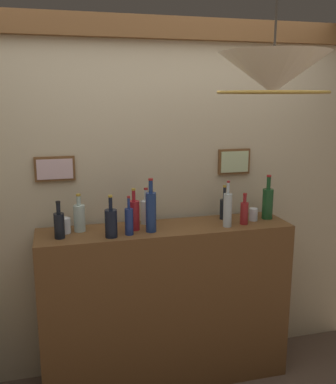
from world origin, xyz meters
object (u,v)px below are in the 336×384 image
Objects in this scene: liquor_bottle_mezcal at (111,223)px; glass_tumbler_rocks at (65,226)px; liquor_bottle_tequila at (244,212)px; liquor_bottle_brandy at (268,202)px; liquor_bottle_amaro at (129,221)px; liquor_bottle_bourbon at (146,211)px; liquor_bottle_vodka at (59,224)px; liquor_bottle_whiskey at (134,215)px; pendant_lamp at (273,74)px; liquor_bottle_port at (224,208)px; liquor_bottle_vermouth at (151,211)px; liquor_bottle_gin at (228,209)px; liquor_bottle_rum at (79,217)px; glass_tumbler_highball at (253,214)px.

liquor_bottle_mezcal reaches higher than glass_tumbler_rocks.
liquor_bottle_brandy is at bearing 21.49° from liquor_bottle_tequila.
liquor_bottle_amaro is 0.26m from liquor_bottle_bourbon.
liquor_bottle_whiskey is at bearing 6.49° from liquor_bottle_vodka.
glass_tumbler_rocks is 0.16× the size of pendant_lamp.
liquor_bottle_brandy reaches higher than liquor_bottle_port.
liquor_bottle_vermouth is (0.15, 0.03, 0.05)m from liquor_bottle_amaro.
liquor_bottle_tequila is 0.89× the size of liquor_bottle_port.
liquor_bottle_port is at bearing 2.43° from glass_tumbler_rocks.
liquor_bottle_tequila is at bearing 3.15° from liquor_bottle_mezcal.
liquor_bottle_bourbon is at bearing 48.58° from liquor_bottle_whiskey.
liquor_bottle_mezcal is 1.24× the size of liquor_bottle_tequila.
glass_tumbler_rocks is (-1.09, -0.05, -0.03)m from liquor_bottle_port.
liquor_bottle_gin reaches higher than liquor_bottle_tequila.
liquor_bottle_whiskey is at bearing -9.76° from liquor_bottle_rum.
liquor_bottle_mezcal is at bearing -166.19° from liquor_bottle_port.
liquor_bottle_bourbon is 0.75m from glass_tumbler_highball.
liquor_bottle_vermouth is at bearing 133.09° from pendant_lamp.
liquor_bottle_port is 0.77× the size of liquor_bottle_brandy.
liquor_bottle_tequila is at bearing -5.12° from glass_tumbler_rocks.
liquor_bottle_whiskey is at bearing 62.67° from liquor_bottle_amaro.
liquor_bottle_mezcal is 0.27m from liquor_bottle_vermouth.
liquor_bottle_gin is 0.50× the size of pendant_lamp.
liquor_bottle_vodka is 0.75× the size of liquor_bottle_gin.
liquor_bottle_brandy is 1.40m from glass_tumbler_rocks.
glass_tumbler_highball is (0.74, -0.12, -0.04)m from liquor_bottle_bourbon.
glass_tumbler_highball is at bearing 69.52° from pendant_lamp.
liquor_bottle_mezcal is 0.25m from liquor_bottle_rum.
liquor_bottle_mezcal reaches higher than liquor_bottle_vodka.
liquor_bottle_gin is at bearing -22.13° from liquor_bottle_bourbon.
liquor_bottle_whiskey is at bearing -172.35° from liquor_bottle_port.
liquor_bottle_vodka is 0.57m from liquor_bottle_vermouth.
liquor_bottle_port is at bearing 13.81° from liquor_bottle_mezcal.
liquor_bottle_gin is (-0.13, -0.02, 0.04)m from liquor_bottle_tequila.
liquor_bottle_bourbon is at bearing 157.87° from liquor_bottle_gin.
liquor_bottle_amaro is at bearing -27.28° from liquor_bottle_rum.
glass_tumbler_rocks is 1.14× the size of glass_tumbler_highball.
liquor_bottle_rum is at bearing 170.24° from liquor_bottle_whiskey.
glass_tumbler_rocks is at bearing 168.35° from liquor_bottle_vermouth.
liquor_bottle_tequila is at bearing 0.39° from liquor_bottle_vermouth.
liquor_bottle_gin is at bearing 1.92° from liquor_bottle_mezcal.
glass_tumbler_rocks is (-0.54, -0.08, -0.04)m from liquor_bottle_bourbon.
liquor_bottle_gin is at bearing -7.05° from glass_tumbler_rocks.
liquor_bottle_whiskey is at bearing 34.88° from liquor_bottle_mezcal.
liquor_bottle_whiskey is (0.47, 0.05, 0.01)m from liquor_bottle_vodka.
liquor_bottle_gin reaches higher than liquor_bottle_whiskey.
liquor_bottle_vodka reaches higher than glass_tumbler_rocks.
liquor_bottle_tequila is 0.65m from liquor_bottle_vermouth.
liquor_bottle_brandy is 1.11m from pendant_lamp.
liquor_bottle_tequila is 1.09m from liquor_bottle_rum.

